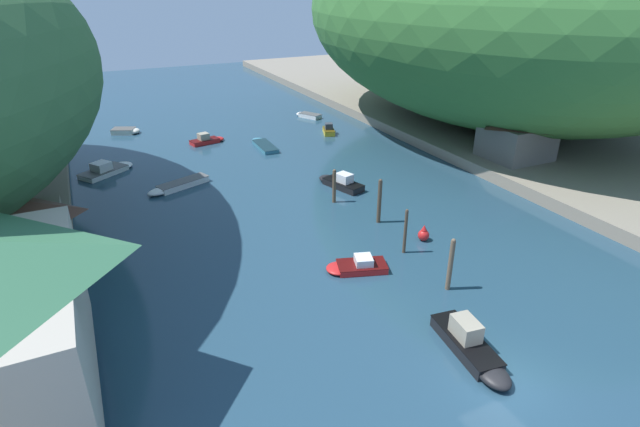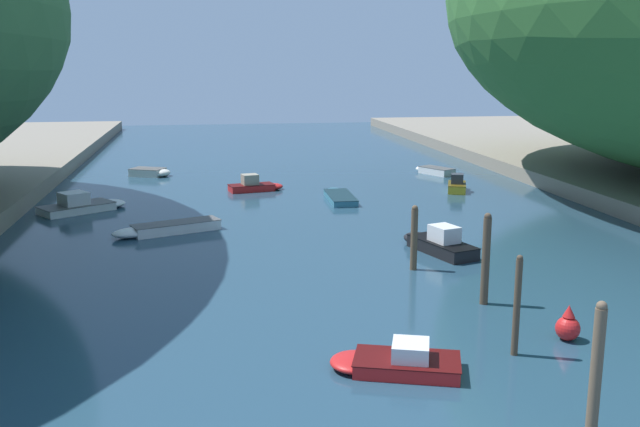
{
  "view_description": "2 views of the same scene",
  "coord_description": "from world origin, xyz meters",
  "px_view_note": "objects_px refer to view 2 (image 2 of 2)",
  "views": [
    {
      "loc": [
        -14.69,
        -11.44,
        16.49
      ],
      "look_at": [
        -1.89,
        15.04,
        2.5
      ],
      "focal_mm": 28.0,
      "sensor_mm": 36.0,
      "label": 1
    },
    {
      "loc": [
        -6.39,
        -7.14,
        8.77
      ],
      "look_at": [
        -1.9,
        20.05,
        2.86
      ],
      "focal_mm": 40.0,
      "sensor_mm": 36.0,
      "label": 2
    }
  ],
  "objects_px": {
    "boat_red_skiff": "(394,362)",
    "channel_buoy_near": "(568,326)",
    "boat_moored_right": "(457,185)",
    "boat_white_cruiser": "(152,172)",
    "boat_navy_launch": "(339,196)",
    "boat_yellow_tender": "(433,170)",
    "boat_far_upstream": "(437,243)",
    "boat_small_dinghy": "(256,186)",
    "boat_open_rowboat": "(84,205)",
    "boat_mid_channel": "(163,229)"
  },
  "relations": [
    {
      "from": "boat_open_rowboat",
      "to": "boat_yellow_tender",
      "type": "bearing_deg",
      "value": 77.64
    },
    {
      "from": "boat_open_rowboat",
      "to": "boat_far_upstream",
      "type": "bearing_deg",
      "value": 20.53
    },
    {
      "from": "boat_mid_channel",
      "to": "boat_red_skiff",
      "type": "height_order",
      "value": "boat_red_skiff"
    },
    {
      "from": "boat_moored_right",
      "to": "boat_open_rowboat",
      "type": "bearing_deg",
      "value": -153.31
    },
    {
      "from": "boat_far_upstream",
      "to": "boat_white_cruiser",
      "type": "bearing_deg",
      "value": 102.96
    },
    {
      "from": "boat_yellow_tender",
      "to": "boat_white_cruiser",
      "type": "bearing_deg",
      "value": 146.1
    },
    {
      "from": "boat_yellow_tender",
      "to": "channel_buoy_near",
      "type": "height_order",
      "value": "channel_buoy_near"
    },
    {
      "from": "boat_moored_right",
      "to": "boat_yellow_tender",
      "type": "height_order",
      "value": "boat_moored_right"
    },
    {
      "from": "boat_small_dinghy",
      "to": "boat_navy_launch",
      "type": "relative_size",
      "value": 0.71
    },
    {
      "from": "boat_mid_channel",
      "to": "boat_far_upstream",
      "type": "height_order",
      "value": "boat_far_upstream"
    },
    {
      "from": "boat_small_dinghy",
      "to": "boat_far_upstream",
      "type": "relative_size",
      "value": 0.81
    },
    {
      "from": "boat_red_skiff",
      "to": "boat_navy_launch",
      "type": "relative_size",
      "value": 0.72
    },
    {
      "from": "boat_white_cruiser",
      "to": "boat_open_rowboat",
      "type": "bearing_deg",
      "value": 11.03
    },
    {
      "from": "boat_far_upstream",
      "to": "boat_yellow_tender",
      "type": "bearing_deg",
      "value": 54.92
    },
    {
      "from": "boat_white_cruiser",
      "to": "boat_navy_launch",
      "type": "bearing_deg",
      "value": 72.29
    },
    {
      "from": "boat_yellow_tender",
      "to": "boat_far_upstream",
      "type": "bearing_deg",
      "value": -135.38
    },
    {
      "from": "boat_moored_right",
      "to": "boat_yellow_tender",
      "type": "relative_size",
      "value": 0.94
    },
    {
      "from": "boat_red_skiff",
      "to": "boat_white_cruiser",
      "type": "bearing_deg",
      "value": 32.15
    },
    {
      "from": "boat_small_dinghy",
      "to": "boat_yellow_tender",
      "type": "xyz_separation_m",
      "value": [
        14.43,
        5.28,
        -0.08
      ]
    },
    {
      "from": "boat_navy_launch",
      "to": "boat_red_skiff",
      "type": "bearing_deg",
      "value": -95.78
    },
    {
      "from": "boat_small_dinghy",
      "to": "channel_buoy_near",
      "type": "height_order",
      "value": "channel_buoy_near"
    },
    {
      "from": "boat_moored_right",
      "to": "boat_white_cruiser",
      "type": "height_order",
      "value": "boat_moored_right"
    },
    {
      "from": "boat_yellow_tender",
      "to": "channel_buoy_near",
      "type": "distance_m",
      "value": 34.53
    },
    {
      "from": "boat_mid_channel",
      "to": "boat_far_upstream",
      "type": "bearing_deg",
      "value": -135.2
    },
    {
      "from": "boat_open_rowboat",
      "to": "boat_mid_channel",
      "type": "bearing_deg",
      "value": 1.98
    },
    {
      "from": "boat_white_cruiser",
      "to": "boat_yellow_tender",
      "type": "relative_size",
      "value": 0.93
    },
    {
      "from": "channel_buoy_near",
      "to": "boat_moored_right",
      "type": "bearing_deg",
      "value": 77.41
    },
    {
      "from": "boat_mid_channel",
      "to": "channel_buoy_near",
      "type": "distance_m",
      "value": 21.58
    },
    {
      "from": "boat_white_cruiser",
      "to": "channel_buoy_near",
      "type": "height_order",
      "value": "channel_buoy_near"
    },
    {
      "from": "boat_moored_right",
      "to": "boat_mid_channel",
      "type": "xyz_separation_m",
      "value": [
        -19.38,
        -9.47,
        -0.12
      ]
    },
    {
      "from": "boat_white_cruiser",
      "to": "boat_mid_channel",
      "type": "relative_size",
      "value": 0.61
    },
    {
      "from": "boat_mid_channel",
      "to": "channel_buoy_near",
      "type": "height_order",
      "value": "channel_buoy_near"
    },
    {
      "from": "boat_red_skiff",
      "to": "channel_buoy_near",
      "type": "relative_size",
      "value": 3.46
    },
    {
      "from": "boat_small_dinghy",
      "to": "boat_far_upstream",
      "type": "bearing_deg",
      "value": 10.53
    },
    {
      "from": "boat_navy_launch",
      "to": "boat_white_cruiser",
      "type": "bearing_deg",
      "value": 138.98
    },
    {
      "from": "boat_moored_right",
      "to": "channel_buoy_near",
      "type": "distance_m",
      "value": 26.96
    },
    {
      "from": "boat_open_rowboat",
      "to": "boat_red_skiff",
      "type": "bearing_deg",
      "value": -8.39
    },
    {
      "from": "boat_open_rowboat",
      "to": "boat_navy_launch",
      "type": "relative_size",
      "value": 0.95
    },
    {
      "from": "boat_small_dinghy",
      "to": "boat_far_upstream",
      "type": "xyz_separation_m",
      "value": [
        7.15,
        -17.42,
        0.06
      ]
    },
    {
      "from": "boat_red_skiff",
      "to": "channel_buoy_near",
      "type": "bearing_deg",
      "value": -59.03
    },
    {
      "from": "boat_red_skiff",
      "to": "boat_navy_launch",
      "type": "distance_m",
      "value": 26.32
    },
    {
      "from": "boat_moored_right",
      "to": "channel_buoy_near",
      "type": "bearing_deg",
      "value": -82.58
    },
    {
      "from": "boat_small_dinghy",
      "to": "boat_open_rowboat",
      "type": "bearing_deg",
      "value": -76.11
    },
    {
      "from": "boat_white_cruiser",
      "to": "boat_red_skiff",
      "type": "height_order",
      "value": "boat_red_skiff"
    },
    {
      "from": "boat_small_dinghy",
      "to": "boat_red_skiff",
      "type": "xyz_separation_m",
      "value": [
        1.7,
        -29.95,
        -0.06
      ]
    },
    {
      "from": "boat_moored_right",
      "to": "boat_open_rowboat",
      "type": "xyz_separation_m",
      "value": [
        -24.35,
        -2.85,
        -0.03
      ]
    },
    {
      "from": "boat_far_upstream",
      "to": "boat_small_dinghy",
      "type": "bearing_deg",
      "value": 95.0
    },
    {
      "from": "boat_small_dinghy",
      "to": "boat_white_cruiser",
      "type": "relative_size",
      "value": 1.14
    },
    {
      "from": "boat_moored_right",
      "to": "boat_far_upstream",
      "type": "xyz_separation_m",
      "value": [
        -6.52,
        -15.14,
        0.03
      ]
    },
    {
      "from": "boat_mid_channel",
      "to": "boat_yellow_tender",
      "type": "xyz_separation_m",
      "value": [
        20.13,
        17.04,
        0.01
      ]
    }
  ]
}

